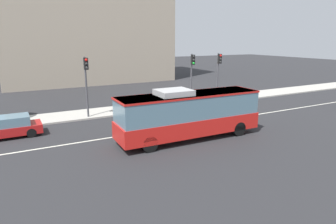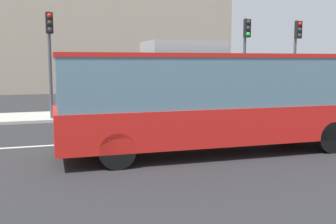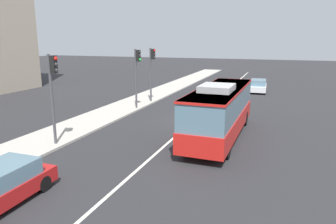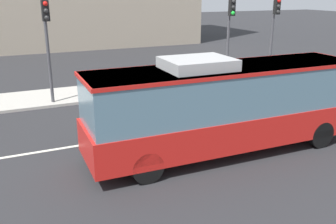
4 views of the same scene
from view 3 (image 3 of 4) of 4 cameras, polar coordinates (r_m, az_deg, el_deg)
name	(u,v)px [view 3 (image 3 of 4)]	position (r m, az deg, el deg)	size (l,w,h in m)	color
ground_plane	(192,122)	(23.12, 4.46, -1.80)	(160.00, 160.00, 0.00)	#28282B
sidewalk_kerb	(109,113)	(25.85, -10.77, -0.23)	(80.00, 3.43, 0.14)	#B2ADA3
lane_centre_line	(192,122)	(23.12, 4.46, -1.79)	(76.00, 0.16, 0.01)	silver
transit_bus	(220,109)	(19.25, 9.58, 0.55)	(10.04, 2.66, 3.46)	red
sedan_white	(258,86)	(37.75, 16.27, 4.67)	(4.58, 2.01, 1.46)	white
traffic_light_near_corner	(53,84)	(18.19, -20.40, 4.80)	(0.35, 0.62, 5.20)	#47474C
traffic_light_mid_block	(152,66)	(29.62, -2.98, 8.51)	(0.34, 0.62, 5.20)	#47474C
traffic_light_far_corner	(137,69)	(26.67, -5.69, 7.95)	(0.34, 0.62, 5.20)	#47474C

